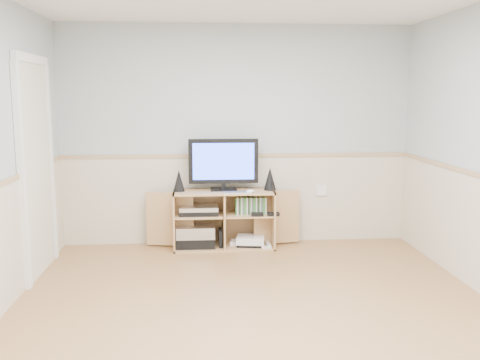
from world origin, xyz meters
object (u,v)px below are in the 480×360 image
Objects in this scene: media_cabinet at (224,218)px; monitor at (223,163)px; keyboard at (237,192)px; game_consoles at (250,241)px.

monitor is at bearing -90.00° from media_cabinet.
keyboard is 0.62m from game_consoles.
media_cabinet is at bearing 124.31° from keyboard.
keyboard is (0.14, -0.19, -0.31)m from monitor.
game_consoles is at bearing -11.82° from monitor.
media_cabinet is 2.25× the size of monitor.
keyboard is at bearing -53.69° from media_cabinet.
media_cabinet is 5.72× the size of keyboard.
monitor reaches higher than game_consoles.
monitor is (0.00, -0.00, 0.63)m from media_cabinet.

